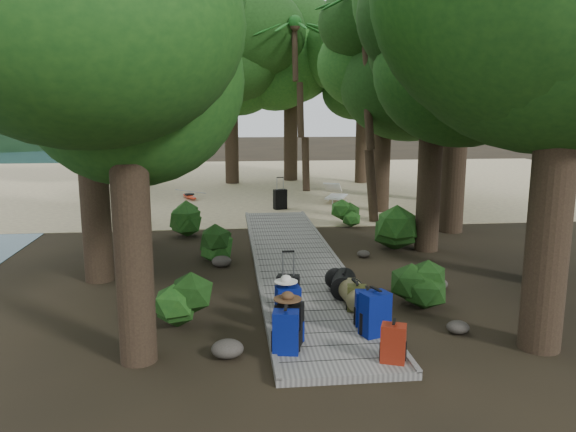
{
  "coord_description": "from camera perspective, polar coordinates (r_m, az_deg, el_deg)",
  "views": [
    {
      "loc": [
        -1.58,
        -11.84,
        3.65
      ],
      "look_at": [
        -0.1,
        1.82,
        1.0
      ],
      "focal_mm": 35.0,
      "sensor_mm": 36.0,
      "label": 1
    }
  ],
  "objects": [
    {
      "name": "kayak",
      "position": [
        23.06,
        -9.99,
        2.06
      ],
      "size": [
        1.68,
        2.89,
        0.29
      ],
      "primitive_type": "ellipsoid",
      "rotation": [
        0.0,
        0.0,
        0.39
      ],
      "color": "red",
      "rests_on": "sand_beach"
    },
    {
      "name": "rock_right_a",
      "position": [
        9.82,
        16.88,
        -10.75
      ],
      "size": [
        0.38,
        0.34,
        0.21
      ],
      "primitive_type": null,
      "color": "#4C473F",
      "rests_on": "ground"
    },
    {
      "name": "palm_right_c",
      "position": [
        25.0,
        2.42,
        10.72
      ],
      "size": [
        4.48,
        4.48,
        7.13
      ],
      "primitive_type": null,
      "color": "#124114",
      "rests_on": "ground"
    },
    {
      "name": "hat_white",
      "position": [
        9.24,
        -0.2,
        -6.32
      ],
      "size": [
        0.39,
        0.39,
        0.13
      ],
      "primitive_type": null,
      "color": "silver",
      "rests_on": "backpack_left_c"
    },
    {
      "name": "tree_right_f",
      "position": [
        22.81,
        15.51,
        15.23
      ],
      "size": [
        6.18,
        6.18,
        11.03
      ],
      "primitive_type": null,
      "color": "black",
      "rests_on": "ground"
    },
    {
      "name": "suitcase_on_boardwalk",
      "position": [
        10.1,
        0.02,
        -7.71
      ],
      "size": [
        0.43,
        0.31,
        0.61
      ],
      "primitive_type": null,
      "rotation": [
        0.0,
        0.0,
        -0.25
      ],
      "color": "black",
      "rests_on": "boardwalk"
    },
    {
      "name": "shrub_left_a",
      "position": [
        9.73,
        -10.25,
        -8.49
      ],
      "size": [
        0.99,
        0.99,
        0.89
      ],
      "primitive_type": null,
      "color": "#184715",
      "rests_on": "ground"
    },
    {
      "name": "shrub_left_b",
      "position": [
        13.71,
        -8.09,
        -2.84
      ],
      "size": [
        0.92,
        0.92,
        0.83
      ],
      "primitive_type": null,
      "color": "#184715",
      "rests_on": "ground"
    },
    {
      "name": "backpack_right_a",
      "position": [
        8.21,
        10.66,
        -12.4
      ],
      "size": [
        0.41,
        0.35,
        0.61
      ],
      "primitive_type": null,
      "rotation": [
        0.0,
        0.0,
        -0.38
      ],
      "color": "maroon",
      "rests_on": "boardwalk"
    },
    {
      "name": "duffel_right_khaki",
      "position": [
        10.3,
        6.81,
        -7.92
      ],
      "size": [
        0.49,
        0.69,
        0.44
      ],
      "primitive_type": null,
      "rotation": [
        0.0,
        0.0,
        0.08
      ],
      "color": "olive",
      "rests_on": "boardwalk"
    },
    {
      "name": "shrub_right_a",
      "position": [
        10.84,
        12.99,
        -6.79
      ],
      "size": [
        0.9,
        0.9,
        0.81
      ],
      "primitive_type": null,
      "color": "#184715",
      "rests_on": "ground"
    },
    {
      "name": "tree_right_d",
      "position": [
        17.23,
        17.06,
        14.8
      ],
      "size": [
        5.4,
        5.4,
        9.91
      ],
      "primitive_type": null,
      "color": "black",
      "rests_on": "ground"
    },
    {
      "name": "tree_right_a",
      "position": [
        9.06,
        26.36,
        15.19
      ],
      "size": [
        5.4,
        5.4,
        8.99
      ],
      "primitive_type": null,
      "color": "black",
      "rests_on": "ground"
    },
    {
      "name": "rock_left_c",
      "position": [
        13.24,
        -6.76,
        -4.58
      ],
      "size": [
        0.46,
        0.42,
        0.25
      ],
      "primitive_type": null,
      "color": "#4C473F",
      "rests_on": "ground"
    },
    {
      "name": "lone_suitcase_on_sand",
      "position": [
        20.41,
        -0.81,
        1.71
      ],
      "size": [
        0.52,
        0.38,
        0.72
      ],
      "primitive_type": null,
      "rotation": [
        0.0,
        0.0,
        0.29
      ],
      "color": "black",
      "rests_on": "sand_beach"
    },
    {
      "name": "tree_left_c",
      "position": [
        15.52,
        -15.4,
        10.57
      ],
      "size": [
        4.21,
        4.21,
        7.31
      ],
      "primitive_type": null,
      "color": "black",
      "rests_on": "ground"
    },
    {
      "name": "shrub_right_b",
      "position": [
        14.87,
        11.41,
        -1.21
      ],
      "size": [
        1.29,
        1.29,
        1.16
      ],
      "primitive_type": null,
      "color": "#184715",
      "rests_on": "ground"
    },
    {
      "name": "ground",
      "position": [
        12.49,
        1.36,
        -6.08
      ],
      "size": [
        120.0,
        120.0,
        0.0
      ],
      "primitive_type": "plane",
      "color": "black",
      "rests_on": "ground"
    },
    {
      "name": "backpack_left_a",
      "position": [
        8.33,
        -0.22,
        -11.49
      ],
      "size": [
        0.42,
        0.33,
        0.71
      ],
      "primitive_type": null,
      "rotation": [
        0.0,
        0.0,
        -0.18
      ],
      "color": "navy",
      "rests_on": "boardwalk"
    },
    {
      "name": "backpack_right_c",
      "position": [
        9.44,
        8.0,
        -9.07
      ],
      "size": [
        0.41,
        0.31,
        0.64
      ],
      "primitive_type": null,
      "rotation": [
        0.0,
        0.0,
        -0.13
      ],
      "color": "navy",
      "rests_on": "boardwalk"
    },
    {
      "name": "sun_lounger",
      "position": [
        22.12,
        4.95,
        2.31
      ],
      "size": [
        1.42,
        2.17,
        0.67
      ],
      "primitive_type": null,
      "rotation": [
        0.0,
        0.0,
        -0.4
      ],
      "color": "silver",
      "rests_on": "sand_beach"
    },
    {
      "name": "tree_back_a",
      "position": [
        27.55,
        -5.86,
        13.06
      ],
      "size": [
        5.43,
        5.43,
        9.4
      ],
      "primitive_type": null,
      "color": "black",
      "rests_on": "ground"
    },
    {
      "name": "hat_brown",
      "position": [
        8.52,
        -0.04,
        -8.05
      ],
      "size": [
        0.43,
        0.43,
        0.13
      ],
      "primitive_type": null,
      "color": "#51351E",
      "rests_on": "backpack_left_b"
    },
    {
      "name": "duffel_right_black",
      "position": [
        10.86,
        5.66,
        -6.86
      ],
      "size": [
        0.61,
        0.8,
        0.45
      ],
      "primitive_type": null,
      "rotation": [
        0.0,
        0.0,
        -0.26
      ],
      "color": "black",
      "rests_on": "boardwalk"
    },
    {
      "name": "tree_right_b",
      "position": [
        12.63,
        26.4,
        13.55
      ],
      "size": [
        5.01,
        5.01,
        8.94
      ],
      "primitive_type": null,
      "color": "black",
      "rests_on": "ground"
    },
    {
      "name": "shrub_left_c",
      "position": [
        16.57,
        -9.78,
        -0.26
      ],
      "size": [
        1.07,
        1.07,
        0.96
      ],
      "primitive_type": null,
      "color": "#184715",
      "rests_on": "ground"
    },
    {
      "name": "sand_beach",
      "position": [
        28.12,
        -2.93,
        3.47
      ],
      "size": [
        40.0,
        22.0,
        0.02
      ],
      "primitive_type": "cube",
      "color": "beige",
      "rests_on": "ground"
    },
    {
      "name": "tree_back_c",
      "position": [
        27.85,
        7.61,
        12.02
      ],
      "size": [
        4.7,
        4.7,
        8.45
      ],
      "primitive_type": null,
      "color": "black",
      "rests_on": "ground"
    },
    {
      "name": "rock_left_a",
      "position": [
        8.61,
        -6.17,
        -13.27
      ],
      "size": [
        0.49,
        0.44,
        0.27
      ],
      "primitive_type": null,
      "color": "#4C473F",
      "rests_on": "ground"
    },
    {
      "name": "tree_right_e",
      "position": [
        20.1,
        9.71,
        12.83
      ],
      "size": [
        4.86,
        4.86,
        8.74
      ],
      "primitive_type": null,
      "color": "black",
      "rests_on": "ground"
    },
    {
      "name": "boardwalk",
      "position": [
        13.42,
        0.8,
        -4.59
      ],
      "size": [
        2.0,
        12.0,
        0.12
      ],
      "primitive_type": "cube",
      "color": "gray",
      "rests_on": "ground"
    },
    {
      "name": "backpack_right_d",
      "position": [
        10.08,
        7.0,
        -8.13
      ],
      "size": [
        0.38,
        0.31,
        0.51
      ],
      "primitive_type": null,
      "rotation": [
        0.0,
        0.0,
        -0.22
      ],
      "color": "#343713",
      "rests_on": "boardwalk"
    },
    {
      "name": "backpack_left_b",
      "position": [
        8.67,
        0.24,
        -10.61
      ],
      "size": [
        0.45,
        0.38,
        0.7
      ],
      "primitive_type": null,
      "rotation": [
        0.0,
        0.0,
        -0.34
      ],
      "color": "black",
      "rests_on": "boardwalk"
    },
    {
      "name": "palm_left_a",
      "position": [
        18.49,
        -16.33,
        9.79
      ],
      "size": [
        4.3,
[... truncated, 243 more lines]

